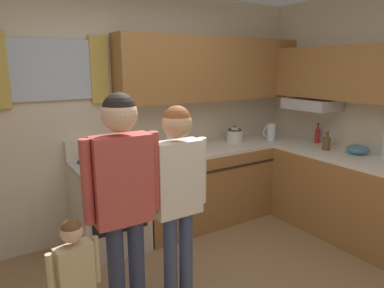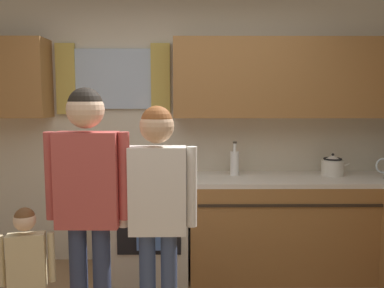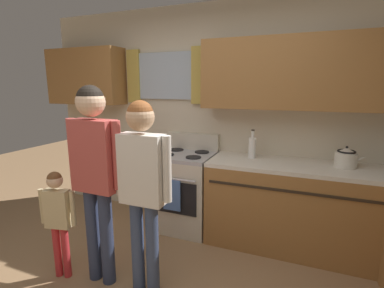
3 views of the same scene
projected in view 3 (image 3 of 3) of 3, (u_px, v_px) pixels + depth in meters
The scene contains 8 objects.
back_wall_unit at pixel (222, 101), 3.29m from camera, with size 4.60×0.42×2.60m.
kitchen_counter_run at pixel (366, 239), 2.30m from camera, with size 2.23×2.21×0.90m.
stove_oven at pixel (185, 189), 3.38m from camera, with size 0.66×0.67×1.10m.
bottle_milk_white at pixel (252, 147), 3.07m from camera, with size 0.08×0.08×0.31m.
stovetop_kettle at pixel (346, 157), 2.73m from camera, with size 0.27×0.20×0.21m.
adult_holding_child at pixel (95, 163), 2.29m from camera, with size 0.52×0.23×1.68m.
adult_in_plaid at pixel (142, 177), 2.18m from camera, with size 0.49×0.21×1.57m.
small_child at pixel (58, 212), 2.43m from camera, with size 0.32×0.14×0.97m.
Camera 3 is at (0.99, -1.40, 1.66)m, focal length 26.59 mm.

